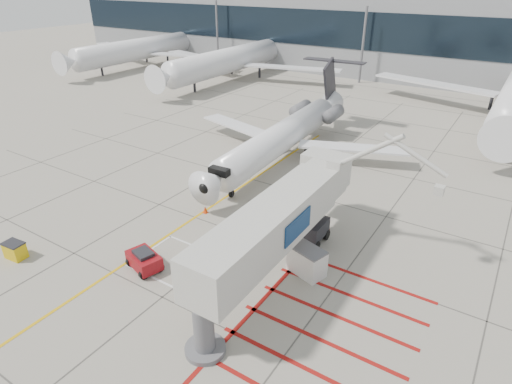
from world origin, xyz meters
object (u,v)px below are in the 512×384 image
Objects in this scene: jet_bridge at (269,235)px; pushback_tug at (144,260)px; regional_jet at (272,128)px; spill_bin at (15,250)px.

jet_bridge is 8.37m from pushback_tug.
jet_bridge is at bearing -62.66° from regional_jet.
regional_jet reaches higher than spill_bin.
regional_jet is 22.85× the size of spill_bin.
pushback_tug is at bearing -158.97° from jet_bridge.
regional_jet reaches higher than jet_bridge.
regional_jet is at bearing 67.75° from spill_bin.
jet_bridge is at bearing 37.56° from pushback_tug.
spill_bin is at bearing -138.75° from pushback_tug.
pushback_tug is 8.78m from spill_bin.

